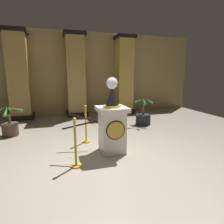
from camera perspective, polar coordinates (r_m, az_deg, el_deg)
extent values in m
plane|color=#9E9384|center=(4.54, -3.62, -13.28)|extent=(12.23, 12.23, 0.00)
cube|color=tan|center=(9.26, -11.33, 11.33)|extent=(12.23, 0.16, 3.82)
cube|color=silver|center=(4.60, 0.00, -6.04)|extent=(0.56, 0.56, 1.03)
cube|color=silver|center=(4.47, 0.00, 0.88)|extent=(0.70, 0.70, 0.10)
cylinder|color=gold|center=(4.30, 1.15, -5.61)|extent=(0.41, 0.03, 0.41)
cylinder|color=black|center=(4.30, 1.11, -5.57)|extent=(0.45, 0.01, 0.45)
cylinder|color=gold|center=(4.45, 0.00, 1.77)|extent=(0.42, 0.42, 0.04)
cone|color=black|center=(4.42, 0.00, 4.74)|extent=(0.31, 0.31, 0.43)
cylinder|color=gold|center=(4.40, 0.00, 7.41)|extent=(0.03, 0.03, 0.07)
sphere|color=silver|center=(4.39, 0.00, 8.74)|extent=(0.27, 0.27, 0.27)
cylinder|color=gold|center=(5.46, -7.79, -8.81)|extent=(0.24, 0.24, 0.03)
cylinder|color=gold|center=(5.32, -7.93, -3.98)|extent=(0.05, 0.05, 0.98)
sphere|color=gold|center=(5.20, -8.09, 1.68)|extent=(0.08, 0.08, 0.08)
cylinder|color=gold|center=(4.16, -10.80, -15.68)|extent=(0.24, 0.24, 0.03)
cylinder|color=gold|center=(3.97, -11.06, -9.62)|extent=(0.05, 0.05, 0.97)
sphere|color=gold|center=(3.81, -11.36, -2.23)|extent=(0.08, 0.08, 0.08)
cylinder|color=black|center=(4.90, -8.65, -1.74)|extent=(0.71, 0.26, 0.21)
cylinder|color=black|center=(4.21, -10.23, -3.99)|extent=(0.71, 0.26, 0.21)
sphere|color=black|center=(4.58, -9.34, -3.87)|extent=(0.04, 0.04, 0.04)
cube|color=black|center=(9.04, -25.46, -1.14)|extent=(0.91, 0.91, 0.20)
cube|color=tan|center=(8.86, -26.44, 9.88)|extent=(0.79, 0.79, 3.67)
cube|color=black|center=(9.02, -27.49, 21.05)|extent=(0.95, 0.95, 0.16)
cube|color=black|center=(9.50, 3.55, 0.54)|extent=(0.85, 0.85, 0.20)
cube|color=gold|center=(9.33, 3.69, 11.05)|extent=(0.74, 0.74, 3.67)
cube|color=black|center=(9.48, 3.83, 21.71)|extent=(0.89, 0.89, 0.16)
cube|color=black|center=(8.97, -10.58, -0.29)|extent=(0.92, 0.92, 0.20)
cube|color=tan|center=(8.79, -11.00, 10.84)|extent=(0.80, 0.80, 3.67)
cube|color=black|center=(8.95, -11.46, 22.14)|extent=(0.96, 0.96, 0.16)
cylinder|color=#4C3828|center=(6.69, -28.50, -4.67)|extent=(0.47, 0.47, 0.40)
cylinder|color=brown|center=(6.61, -28.77, -1.89)|extent=(0.08, 0.08, 0.27)
cone|color=#387533|center=(6.53, -27.22, 0.75)|extent=(0.43, 0.14, 0.24)
cone|color=#387533|center=(6.76, -28.81, 0.93)|extent=(0.12, 0.43, 0.23)
cone|color=#387533|center=(6.61, -30.76, 0.52)|extent=(0.40, 0.11, 0.33)
cone|color=#387533|center=(6.36, -29.51, 0.28)|extent=(0.12, 0.40, 0.32)
cylinder|color=black|center=(7.26, 9.42, -2.27)|extent=(0.56, 0.56, 0.39)
cylinder|color=brown|center=(7.18, 9.52, 0.73)|extent=(0.08, 0.08, 0.38)
cone|color=#265928|center=(7.19, 11.01, 3.43)|extent=(0.37, 0.14, 0.30)
cone|color=#265928|center=(7.31, 9.50, 3.61)|extent=(0.20, 0.38, 0.27)
cone|color=#265928|center=(7.24, 8.46, 3.57)|extent=(0.20, 0.39, 0.25)
cone|color=#265928|center=(7.03, 8.28, 3.34)|extent=(0.40, 0.13, 0.21)
cone|color=#265928|center=(6.94, 9.74, 3.19)|extent=(0.20, 0.38, 0.29)
cone|color=#265928|center=(7.05, 11.00, 3.28)|extent=(0.29, 0.36, 0.29)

